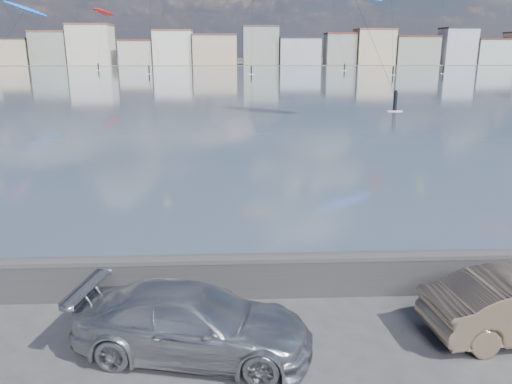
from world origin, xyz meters
TOP-DOWN VIEW (x-y plane):
  - ground at (0.00, 0.00)m, footprint 700.00×700.00m
  - bay_water at (0.00, 91.50)m, footprint 500.00×177.00m
  - far_shore_strip at (0.00, 200.00)m, footprint 500.00×60.00m
  - seawall at (0.00, 2.70)m, footprint 400.00×0.36m
  - far_buildings at (1.31, 186.00)m, footprint 240.79×13.26m
  - car_silver at (-0.35, 0.45)m, footprint 4.82×2.74m
  - kitesurfer_10 at (-36.32, 144.56)m, footprint 5.56×13.94m
  - kitesurfer_15 at (-40.82, 99.56)m, footprint 8.55×18.19m

SIDE VIEW (x-z plane):
  - ground at x=0.00m, z-range 0.00..0.00m
  - bay_water at x=0.00m, z-range 0.01..0.01m
  - far_shore_strip at x=0.00m, z-range 0.01..0.01m
  - seawall at x=0.00m, z-range 0.04..1.12m
  - car_silver at x=-0.35m, z-range 0.00..1.32m
  - far_buildings at x=1.31m, z-range -1.27..13.33m
  - kitesurfer_15 at x=-40.82m, z-range 5.54..20.87m
  - kitesurfer_10 at x=-36.32m, z-range 6.91..24.20m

